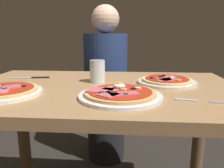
% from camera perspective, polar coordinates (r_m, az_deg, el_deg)
% --- Properties ---
extents(dining_table, '(1.19, 0.75, 0.76)m').
position_cam_1_polar(dining_table, '(0.99, -2.76, -7.81)').
color(dining_table, '#9E754C').
rests_on(dining_table, ground).
extents(pizza_foreground, '(0.30, 0.30, 0.05)m').
position_cam_1_polar(pizza_foreground, '(0.78, 2.08, -2.65)').
color(pizza_foreground, white).
rests_on(pizza_foreground, dining_table).
extents(pizza_across_left, '(0.27, 0.27, 0.03)m').
position_cam_1_polar(pizza_across_left, '(0.91, -25.84, -1.71)').
color(pizza_across_left, white).
rests_on(pizza_across_left, dining_table).
extents(pizza_across_right, '(0.26, 0.26, 0.03)m').
position_cam_1_polar(pizza_across_right, '(1.03, 13.93, 0.79)').
color(pizza_across_right, silver).
rests_on(pizza_across_right, dining_table).
extents(water_glass_near, '(0.07, 0.07, 0.10)m').
position_cam_1_polar(water_glass_near, '(1.02, -3.77, 2.87)').
color(water_glass_near, silver).
rests_on(water_glass_near, dining_table).
extents(fork, '(0.16, 0.05, 0.00)m').
position_cam_1_polar(fork, '(0.79, 20.61, -4.04)').
color(fork, silver).
rests_on(fork, dining_table).
extents(knife, '(0.20, 0.05, 0.01)m').
position_cam_1_polar(knife, '(1.19, -19.79, 1.56)').
color(knife, silver).
rests_on(knife, dining_table).
extents(diner_person, '(0.32, 0.32, 1.18)m').
position_cam_1_polar(diner_person, '(1.69, -1.62, -1.51)').
color(diner_person, black).
rests_on(diner_person, ground).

